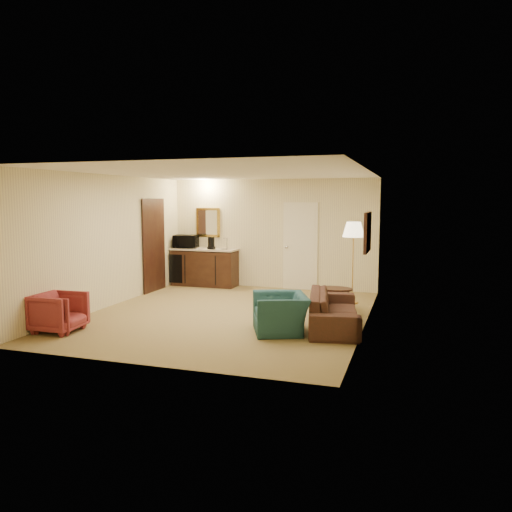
{
  "coord_description": "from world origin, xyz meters",
  "views": [
    {
      "loc": [
        3.25,
        -8.48,
        2.12
      ],
      "look_at": [
        0.39,
        0.5,
        1.05
      ],
      "focal_mm": 35.0,
      "sensor_mm": 36.0,
      "label": 1
    }
  ],
  "objects_px": {
    "sofa": "(334,304)",
    "waste_bin": "(228,282)",
    "teal_armchair": "(281,307)",
    "coffee_table": "(333,299)",
    "floor_lamp": "(353,263)",
    "rose_chair_near": "(58,310)",
    "wetbar_cabinet": "(205,267)",
    "coffee_maker": "(211,243)",
    "rose_chair_far": "(61,310)",
    "microwave": "(186,240)"
  },
  "relations": [
    {
      "from": "teal_armchair",
      "to": "rose_chair_far",
      "type": "relative_size",
      "value": 1.37
    },
    {
      "from": "wetbar_cabinet",
      "to": "sofa",
      "type": "distance_m",
      "value": 4.77
    },
    {
      "from": "coffee_maker",
      "to": "coffee_table",
      "type": "bearing_deg",
      "value": -23.98
    },
    {
      "from": "sofa",
      "to": "wetbar_cabinet",
      "type": "bearing_deg",
      "value": 40.41
    },
    {
      "from": "rose_chair_far",
      "to": "coffee_table",
      "type": "height_order",
      "value": "rose_chair_far"
    },
    {
      "from": "coffee_table",
      "to": "coffee_maker",
      "type": "relative_size",
      "value": 2.48
    },
    {
      "from": "rose_chair_near",
      "to": "floor_lamp",
      "type": "distance_m",
      "value": 5.63
    },
    {
      "from": "microwave",
      "to": "floor_lamp",
      "type": "bearing_deg",
      "value": -22.45
    },
    {
      "from": "microwave",
      "to": "wetbar_cabinet",
      "type": "bearing_deg",
      "value": -9.78
    },
    {
      "from": "wetbar_cabinet",
      "to": "coffee_maker",
      "type": "bearing_deg",
      "value": -20.59
    },
    {
      "from": "rose_chair_near",
      "to": "microwave",
      "type": "bearing_deg",
      "value": -1.02
    },
    {
      "from": "sofa",
      "to": "rose_chair_near",
      "type": "relative_size",
      "value": 2.86
    },
    {
      "from": "sofa",
      "to": "waste_bin",
      "type": "height_order",
      "value": "sofa"
    },
    {
      "from": "sofa",
      "to": "microwave",
      "type": "relative_size",
      "value": 3.47
    },
    {
      "from": "wetbar_cabinet",
      "to": "rose_chair_near",
      "type": "relative_size",
      "value": 2.34
    },
    {
      "from": "rose_chair_near",
      "to": "coffee_table",
      "type": "relative_size",
      "value": 0.95
    },
    {
      "from": "wetbar_cabinet",
      "to": "waste_bin",
      "type": "bearing_deg",
      "value": -6.15
    },
    {
      "from": "teal_armchair",
      "to": "rose_chair_near",
      "type": "relative_size",
      "value": 1.34
    },
    {
      "from": "wetbar_cabinet",
      "to": "microwave",
      "type": "height_order",
      "value": "microwave"
    },
    {
      "from": "teal_armchair",
      "to": "coffee_maker",
      "type": "height_order",
      "value": "coffee_maker"
    },
    {
      "from": "rose_chair_far",
      "to": "coffee_maker",
      "type": "height_order",
      "value": "coffee_maker"
    },
    {
      "from": "rose_chair_far",
      "to": "waste_bin",
      "type": "relative_size",
      "value": 2.48
    },
    {
      "from": "floor_lamp",
      "to": "waste_bin",
      "type": "bearing_deg",
      "value": 162.94
    },
    {
      "from": "wetbar_cabinet",
      "to": "floor_lamp",
      "type": "xyz_separation_m",
      "value": [
        3.73,
        -1.01,
        0.38
      ]
    },
    {
      "from": "waste_bin",
      "to": "coffee_maker",
      "type": "distance_m",
      "value": 1.03
    },
    {
      "from": "teal_armchair",
      "to": "rose_chair_far",
      "type": "distance_m",
      "value": 3.55
    },
    {
      "from": "coffee_table",
      "to": "waste_bin",
      "type": "xyz_separation_m",
      "value": [
        -2.8,
        1.65,
        -0.07
      ]
    },
    {
      "from": "microwave",
      "to": "rose_chair_near",
      "type": "bearing_deg",
      "value": -98.86
    },
    {
      "from": "wetbar_cabinet",
      "to": "teal_armchair",
      "type": "xyz_separation_m",
      "value": [
        2.9,
        -3.62,
        -0.05
      ]
    },
    {
      "from": "microwave",
      "to": "coffee_maker",
      "type": "height_order",
      "value": "microwave"
    },
    {
      "from": "floor_lamp",
      "to": "waste_bin",
      "type": "xyz_separation_m",
      "value": [
        -3.08,
        0.94,
        -0.7
      ]
    },
    {
      "from": "waste_bin",
      "to": "microwave",
      "type": "height_order",
      "value": "microwave"
    },
    {
      "from": "wetbar_cabinet",
      "to": "waste_bin",
      "type": "height_order",
      "value": "wetbar_cabinet"
    },
    {
      "from": "wetbar_cabinet",
      "to": "floor_lamp",
      "type": "bearing_deg",
      "value": -15.22
    },
    {
      "from": "wetbar_cabinet",
      "to": "microwave",
      "type": "xyz_separation_m",
      "value": [
        -0.5,
        0.01,
        0.66
      ]
    },
    {
      "from": "coffee_maker",
      "to": "microwave",
      "type": "bearing_deg",
      "value": 175.75
    },
    {
      "from": "wetbar_cabinet",
      "to": "sofa",
      "type": "bearing_deg",
      "value": -39.71
    },
    {
      "from": "rose_chair_near",
      "to": "waste_bin",
      "type": "relative_size",
      "value": 2.53
    },
    {
      "from": "rose_chair_near",
      "to": "waste_bin",
      "type": "bearing_deg",
      "value": -14.98
    },
    {
      "from": "wetbar_cabinet",
      "to": "teal_armchair",
      "type": "relative_size",
      "value": 1.75
    },
    {
      "from": "wetbar_cabinet",
      "to": "coffee_table",
      "type": "xyz_separation_m",
      "value": [
        3.45,
        -1.72,
        -0.25
      ]
    },
    {
      "from": "coffee_table",
      "to": "rose_chair_near",
      "type": "bearing_deg",
      "value": -142.99
    },
    {
      "from": "floor_lamp",
      "to": "coffee_maker",
      "type": "height_order",
      "value": "floor_lamp"
    },
    {
      "from": "teal_armchair",
      "to": "coffee_table",
      "type": "bearing_deg",
      "value": 141.2
    },
    {
      "from": "sofa",
      "to": "coffee_maker",
      "type": "bearing_deg",
      "value": 39.45
    },
    {
      "from": "teal_armchair",
      "to": "coffee_table",
      "type": "distance_m",
      "value": 1.99
    },
    {
      "from": "coffee_table",
      "to": "coffee_maker",
      "type": "distance_m",
      "value": 3.72
    },
    {
      "from": "sofa",
      "to": "rose_chair_near",
      "type": "bearing_deg",
      "value": 101.77
    },
    {
      "from": "sofa",
      "to": "coffee_table",
      "type": "relative_size",
      "value": 2.72
    },
    {
      "from": "coffee_table",
      "to": "floor_lamp",
      "type": "xyz_separation_m",
      "value": [
        0.28,
        0.71,
        0.63
      ]
    }
  ]
}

